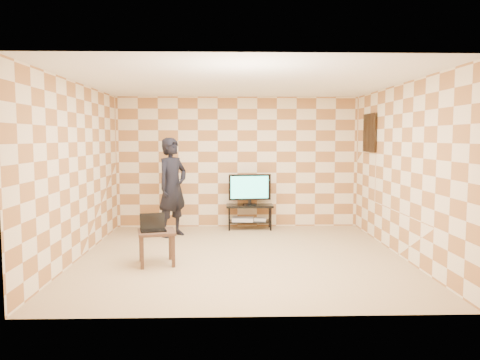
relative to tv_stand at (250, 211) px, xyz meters
name	(u,v)px	position (x,y,z in m)	size (l,w,h in m)	color
floor	(241,256)	(-0.24, -2.19, -0.36)	(5.00, 5.00, 0.00)	tan
wall_back	(237,162)	(-0.24, 0.31, 0.99)	(5.00, 0.02, 2.70)	beige
wall_front	(249,188)	(-0.24, -4.69, 0.99)	(5.00, 0.02, 2.70)	beige
wall_left	(78,171)	(-2.74, -2.19, 0.99)	(0.02, 5.00, 2.70)	beige
wall_right	(401,170)	(2.26, -2.19, 0.99)	(0.02, 5.00, 2.70)	beige
ceiling	(241,82)	(-0.24, -2.19, 2.34)	(5.00, 5.00, 0.02)	white
wall_art	(370,133)	(2.23, -0.64, 1.59)	(0.04, 0.72, 0.72)	black
tv_stand	(250,211)	(0.00, 0.00, 0.00)	(0.95, 0.43, 0.50)	black
tv	(250,188)	(0.00, 0.00, 0.48)	(0.86, 0.19, 0.62)	black
dvd_player	(243,219)	(-0.14, -0.04, -0.16)	(0.43, 0.30, 0.07)	#B7B7BA
game_console	(260,219)	(0.21, -0.01, -0.16)	(0.24, 0.18, 0.06)	silver
side_table	(157,237)	(-1.50, -2.62, 0.05)	(0.63, 0.63, 0.50)	#392719
laptop	(153,227)	(-1.55, -2.59, 0.19)	(0.42, 0.37, 0.24)	black
person	(172,187)	(-1.49, -0.61, 0.57)	(0.68, 0.45, 1.86)	black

